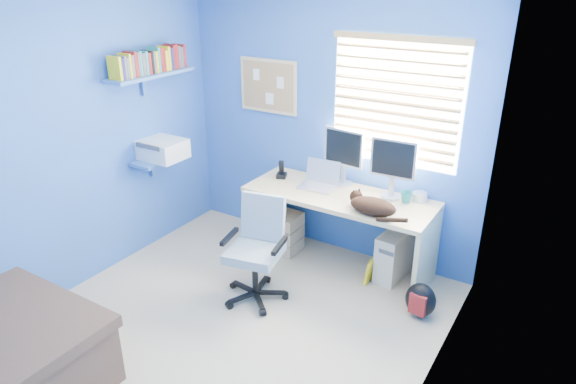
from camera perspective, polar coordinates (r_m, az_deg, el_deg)
The scene contains 21 objects.
floor at distance 4.21m, azimuth -6.61°, elevation -14.58°, with size 3.00×3.20×0.00m, color #C1B38E.
wall_back at distance 4.86m, azimuth 4.43°, elevation 7.42°, with size 3.00×0.01×2.50m, color #3562A0.
wall_left at distance 4.64m, azimuth -22.20°, elevation 4.95°, with size 0.01×3.20×2.50m, color #3562A0.
wall_right at distance 2.95m, azimuth 15.92°, elevation -4.38°, with size 0.01×3.20×2.50m, color #3562A0.
desk at distance 4.76m, azimuth 5.56°, elevation -4.37°, with size 1.71×0.65×0.74m, color tan.
laptop at distance 4.70m, azimuth 3.33°, elevation 1.73°, with size 0.33×0.26×0.22m, color silver.
monitor_left at distance 4.73m, azimuth 6.26°, elevation 3.84°, with size 0.40×0.12×0.54m, color silver.
monitor_right at distance 4.52m, azimuth 11.61°, elevation 2.54°, with size 0.40×0.12×0.54m, color silver.
phone at distance 4.94m, azimuth -0.73°, elevation 2.55°, with size 0.09×0.11×0.17m, color black.
mug at distance 4.52m, azimuth 13.00°, elevation -0.56°, with size 0.10×0.09×0.10m, color #1B7875.
cd_spindle at distance 4.60m, azimuth 14.41°, elevation -0.50°, with size 0.13×0.13×0.07m, color silver.
cat at distance 4.25m, azimuth 9.42°, elevation -1.58°, with size 0.39×0.21×0.14m, color black.
tower_pc at distance 4.76m, azimuth 11.73°, elevation -6.83°, with size 0.19×0.44×0.45m, color beige.
drawer_boxes at distance 5.10m, azimuth -0.64°, elevation -4.38°, with size 0.35×0.28×0.41m, color tan.
yellow_book at distance 4.69m, azimuth 9.13°, elevation -8.59°, with size 0.03×0.17×0.24m, color yellow.
backpack at distance 4.35m, azimuth 14.52°, elevation -11.53°, with size 0.25×0.19×0.29m, color black.
bed_corner at distance 3.97m, azimuth -27.81°, elevation -15.51°, with size 1.09×0.78×0.53m, color brown.
office_chair at distance 4.36m, azimuth -3.48°, elevation -7.77°, with size 0.60×0.60×0.88m.
window_blinds at distance 4.50m, azimuth 11.81°, elevation 9.67°, with size 1.15×0.05×1.10m.
corkboard at distance 5.09m, azimuth -2.20°, elevation 11.69°, with size 0.64×0.02×0.52m.
wall_shelves at distance 4.94m, azimuth -14.57°, elevation 9.22°, with size 0.42×0.90×1.05m.
Camera 1 is at (2.13, -2.56, 2.58)m, focal length 32.00 mm.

